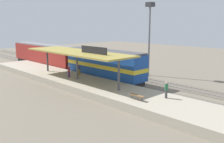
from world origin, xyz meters
TOP-DOWN VIEW (x-y plane):
  - ground_plane at (2.00, 0.00)m, footprint 120.00×120.00m
  - track_near at (0.00, 0.00)m, footprint 3.20×110.00m
  - track_far at (4.60, 0.00)m, footprint 3.20×110.00m
  - platform at (-4.60, 0.00)m, footprint 6.00×44.00m
  - station_canopy at (-4.60, -0.09)m, footprint 5.20×18.00m
  - platform_bench at (-6.00, -11.91)m, footprint 0.44×1.70m
  - locomotive at (0.00, -0.35)m, footprint 2.93×14.43m
  - passenger_carriage_single at (0.00, 17.65)m, footprint 2.90×20.00m
  - freight_car at (4.60, 5.67)m, footprint 2.80×12.00m
  - light_mast at (7.80, -2.65)m, footprint 1.10×1.10m
  - person_waiting at (-3.35, -13.56)m, footprint 0.34×0.34m
  - person_walking at (-2.83, 1.90)m, footprint 0.34×0.34m
  - person_boarding at (-4.81, 1.70)m, footprint 0.34×0.34m

SIDE VIEW (x-z plane):
  - ground_plane at x=2.00m, z-range 0.00..0.00m
  - track_near at x=0.00m, z-range -0.05..0.11m
  - track_far at x=4.60m, z-range -0.05..0.11m
  - platform at x=-4.60m, z-range 0.00..0.90m
  - platform_bench at x=-6.00m, z-range 1.09..1.59m
  - person_waiting at x=-3.35m, z-range 1.00..2.71m
  - person_walking at x=-2.83m, z-range 1.00..2.71m
  - person_boarding at x=-4.81m, z-range 1.00..2.71m
  - freight_car at x=4.60m, z-range 0.20..3.74m
  - passenger_carriage_single at x=0.00m, z-range 0.19..4.43m
  - locomotive at x=0.00m, z-range 0.19..4.63m
  - station_canopy at x=-4.60m, z-range 2.18..6.88m
  - light_mast at x=7.80m, z-range 2.55..14.25m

